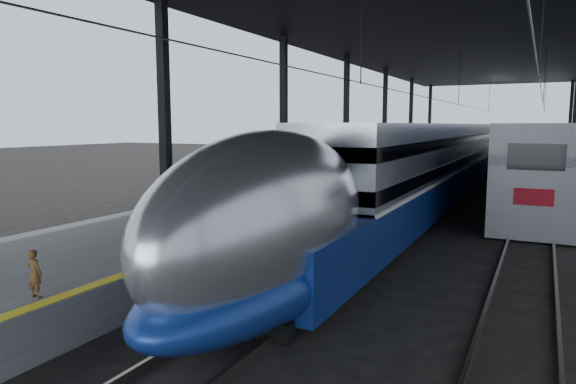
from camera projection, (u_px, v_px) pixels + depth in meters
The scene contains 8 objects.
ground at pixel (219, 290), 13.13m from camera, with size 160.00×160.00×0.00m, color black.
platform at pixel (352, 183), 32.35m from camera, with size 6.00×80.00×1.00m, color #4C4C4F.
yellow_strip at pixel (396, 178), 31.04m from camera, with size 0.30×80.00×0.01m, color gold.
rails at pixel (487, 198), 28.86m from camera, with size 6.52×80.00×0.16m.
canopy at pixel (446, 36), 28.82m from camera, with size 18.00×75.00×9.47m.
tgv_train at pixel (460, 157), 35.53m from camera, with size 2.97×65.20×4.25m.
second_train at pixel (541, 149), 42.11m from camera, with size 3.09×56.05×4.25m.
child at pixel (35, 273), 9.54m from camera, with size 0.33×0.22×0.92m, color #4D3319.
Camera 1 is at (7.25, -10.56, 4.22)m, focal length 32.00 mm.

